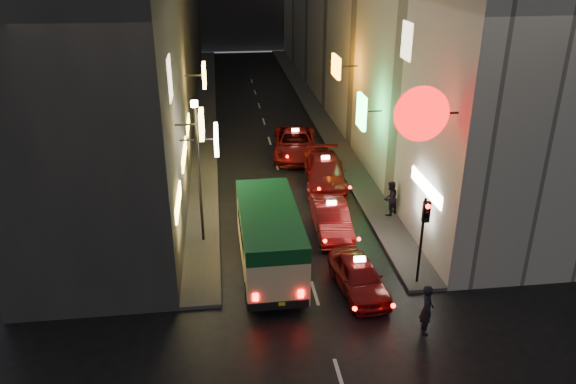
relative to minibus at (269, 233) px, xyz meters
name	(u,v)px	position (x,y,z in m)	size (l,w,h in m)	color
sidewalk_left	(206,112)	(-2.72, 23.72, -1.65)	(1.50, 52.00, 0.15)	#43413F
sidewalk_right	(314,108)	(5.78, 23.72, -1.65)	(1.50, 52.00, 0.15)	#43413F
minibus	(269,233)	(0.00, 0.00, 0.00)	(2.29, 6.35, 2.73)	beige
taxi_near	(359,274)	(3.18, -1.82, -0.96)	(2.45, 4.94, 1.68)	maroon
taxi_second	(331,216)	(3.07, 2.98, -0.92)	(2.24, 5.12, 1.78)	maroon
taxi_third	(325,170)	(3.80, 8.36, -0.83)	(2.90, 5.79, 1.94)	maroon
taxi_far	(295,142)	(2.83, 13.16, -0.80)	(3.02, 6.02, 2.01)	maroon
pedestrian_crossing	(427,306)	(4.83, -4.50, -0.69)	(0.68, 0.44, 2.06)	black
pedestrian_sidewalk	(390,196)	(6.14, 4.11, -0.61)	(0.73, 0.45, 1.93)	black
traffic_light	(424,224)	(5.53, -1.80, 0.97)	(0.26, 0.43, 3.50)	black
lamp_post	(198,163)	(-2.67, 2.72, 2.00)	(0.28, 0.28, 6.22)	black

